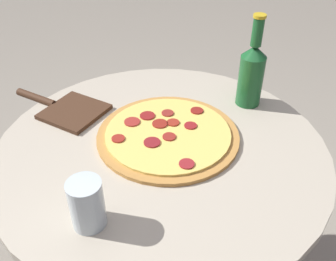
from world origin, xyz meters
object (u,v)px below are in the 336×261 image
pizza (168,134)px  drinking_glass (87,204)px  pizza_paddle (66,109)px  beer_bottle (252,72)px

pizza → drinking_glass: (-0.31, 0.06, 0.04)m
pizza → pizza_paddle: (0.02, 0.31, -0.00)m
beer_bottle → drinking_glass: beer_bottle is taller
pizza → pizza_paddle: 0.31m
pizza → beer_bottle: size_ratio=1.39×
beer_bottle → drinking_glass: (-0.54, 0.22, -0.05)m
pizza → drinking_glass: drinking_glass is taller
beer_bottle → pizza_paddle: (-0.20, 0.48, -0.09)m
pizza_paddle → beer_bottle: bearing=-145.3°
pizza → drinking_glass: 0.32m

